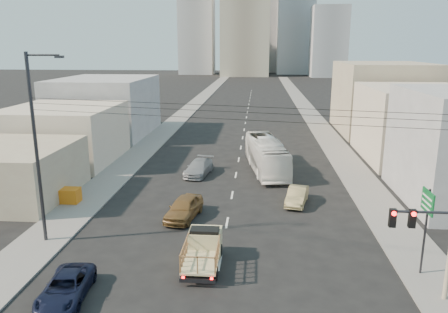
# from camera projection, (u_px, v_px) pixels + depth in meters

# --- Properties ---
(ground) EXTENTS (420.00, 420.00, 0.00)m
(ground) POSITION_uv_depth(u_px,v_px,m) (216.00, 280.00, 23.59)
(ground) COLOR black
(ground) RESTS_ON ground
(sidewalk_left) EXTENTS (3.50, 180.00, 0.12)m
(sidewalk_left) POSITION_uv_depth(u_px,v_px,m) (193.00, 106.00, 92.11)
(sidewalk_left) COLOR slate
(sidewalk_left) RESTS_ON ground
(sidewalk_right) EXTENTS (3.50, 180.00, 0.12)m
(sidewalk_right) POSITION_uv_depth(u_px,v_px,m) (305.00, 107.00, 90.32)
(sidewalk_right) COLOR slate
(sidewalk_right) RESTS_ON ground
(lane_dashes) EXTENTS (0.15, 104.00, 0.01)m
(lane_dashes) POSITION_uv_depth(u_px,v_px,m) (246.00, 120.00, 74.80)
(lane_dashes) COLOR silver
(lane_dashes) RESTS_ON ground
(flatbed_pickup) EXTENTS (1.95, 4.41, 1.90)m
(flatbed_pickup) POSITION_uv_depth(u_px,v_px,m) (203.00, 248.00, 24.98)
(flatbed_pickup) COLOR #C7BA85
(flatbed_pickup) RESTS_ON ground
(navy_pickup) EXTENTS (2.45, 4.62, 1.24)m
(navy_pickup) POSITION_uv_depth(u_px,v_px,m) (66.00, 287.00, 21.75)
(navy_pickup) COLOR black
(navy_pickup) RESTS_ON ground
(city_bus) EXTENTS (4.58, 12.00, 3.26)m
(city_bus) POSITION_uv_depth(u_px,v_px,m) (266.00, 155.00, 44.09)
(city_bus) COLOR silver
(city_bus) RESTS_ON ground
(sedan_brown) EXTENTS (2.66, 4.93, 1.59)m
(sedan_brown) POSITION_uv_depth(u_px,v_px,m) (184.00, 208.00, 31.98)
(sedan_brown) COLOR brown
(sedan_brown) RESTS_ON ground
(sedan_tan) EXTENTS (2.28, 4.28, 1.34)m
(sedan_tan) POSITION_uv_depth(u_px,v_px,m) (297.00, 196.00, 34.92)
(sedan_tan) COLOR #928355
(sedan_tan) RESTS_ON ground
(sedan_grey) EXTENTS (2.81, 5.26, 1.45)m
(sedan_grey) POSITION_uv_depth(u_px,v_px,m) (199.00, 168.00, 42.82)
(sedan_grey) COLOR gray
(sedan_grey) RESTS_ON ground
(traffic_signal) EXTENTS (3.23, 0.35, 6.00)m
(traffic_signal) POSITION_uv_depth(u_px,v_px,m) (438.00, 246.00, 18.45)
(traffic_signal) COLOR #2D2D33
(traffic_signal) RESTS_ON ground
(green_sign) EXTENTS (0.18, 1.60, 5.00)m
(green_sign) POSITION_uv_depth(u_px,v_px,m) (427.00, 211.00, 23.26)
(green_sign) COLOR #2D2D33
(green_sign) RESTS_ON ground
(streetlamp_left) EXTENTS (2.36, 0.25, 12.00)m
(streetlamp_left) POSITION_uv_depth(u_px,v_px,m) (37.00, 145.00, 26.74)
(streetlamp_left) COLOR #2D2D33
(streetlamp_left) RESTS_ON ground
(overhead_wires) EXTENTS (23.01, 5.02, 0.72)m
(overhead_wires) POSITION_uv_depth(u_px,v_px,m) (218.00, 112.00, 22.83)
(overhead_wires) COLOR black
(overhead_wires) RESTS_ON ground
(crate_stack) EXTENTS (1.80, 1.20, 1.14)m
(crate_stack) POSITION_uv_depth(u_px,v_px,m) (68.00, 195.00, 34.96)
(crate_stack) COLOR #CC6A13
(crate_stack) RESTS_ON sidewalk_left
(bldg_right_mid) EXTENTS (11.00, 14.00, 8.00)m
(bldg_right_mid) POSITION_uv_depth(u_px,v_px,m) (416.00, 124.00, 48.17)
(bldg_right_mid) COLOR beige
(bldg_right_mid) RESTS_ON ground
(bldg_right_far) EXTENTS (12.00, 16.00, 10.00)m
(bldg_right_far) POSITION_uv_depth(u_px,v_px,m) (382.00, 98.00, 63.35)
(bldg_right_far) COLOR tan
(bldg_right_far) RESTS_ON ground
(bldg_left_near) EXTENTS (9.00, 10.00, 4.40)m
(bldg_left_near) POSITION_uv_depth(u_px,v_px,m) (13.00, 172.00, 36.02)
(bldg_left_near) COLOR tan
(bldg_left_near) RESTS_ON ground
(bldg_left_mid) EXTENTS (11.00, 12.00, 6.00)m
(bldg_left_mid) POSITION_uv_depth(u_px,v_px,m) (64.00, 134.00, 47.50)
(bldg_left_mid) COLOR beige
(bldg_left_mid) RESTS_ON ground
(bldg_left_far) EXTENTS (12.00, 16.00, 8.00)m
(bldg_left_far) POSITION_uv_depth(u_px,v_px,m) (106.00, 106.00, 61.78)
(bldg_left_far) COLOR gray
(bldg_left_far) RESTS_ON ground
(high_rise_tower) EXTENTS (20.00, 20.00, 60.00)m
(high_rise_tower) POSITION_uv_depth(u_px,v_px,m) (246.00, 2.00, 180.80)
(high_rise_tower) COLOR gray
(high_rise_tower) RESTS_ON ground
(midrise_ne) EXTENTS (16.00, 16.00, 40.00)m
(midrise_ne) POSITION_uv_depth(u_px,v_px,m) (295.00, 28.00, 196.07)
(midrise_ne) COLOR #94979C
(midrise_ne) RESTS_ON ground
(midrise_nw) EXTENTS (15.00, 15.00, 34.00)m
(midrise_nw) POSITION_uv_depth(u_px,v_px,m) (197.00, 35.00, 195.34)
(midrise_nw) COLOR #94979C
(midrise_nw) RESTS_ON ground
(midrise_back) EXTENTS (18.00, 18.00, 44.00)m
(midrise_back) POSITION_uv_depth(u_px,v_px,m) (268.00, 25.00, 210.99)
(midrise_back) COLOR gray
(midrise_back) RESTS_ON ground
(midrise_east) EXTENTS (14.00, 14.00, 28.00)m
(midrise_east) POSITION_uv_depth(u_px,v_px,m) (328.00, 42.00, 177.30)
(midrise_east) COLOR #94979C
(midrise_east) RESTS_ON ground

